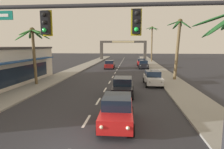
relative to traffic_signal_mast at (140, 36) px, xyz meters
The scene contains 14 objects.
sidewalk_right 21.08m from the traffic_signal_mast, 76.47° to the left, with size 3.20×110.00×0.14m, color gray.
sidewalk_left 23.19m from the traffic_signal_mast, 118.44° to the left, with size 3.20×110.00×0.14m, color gray.
lane_markings 20.17m from the traffic_signal_mast, 97.47° to the left, with size 4.28×87.42×0.01m.
traffic_signal_mast is the anchor object (origin of this frame).
sedan_lead_at_stop_bar 5.16m from the traffic_signal_mast, 110.36° to the left, with size 2.01×4.47×1.68m.
sedan_third_in_queue 10.48m from the traffic_signal_mast, 96.31° to the left, with size 1.95×4.45×1.68m.
sedan_oncoming_far 31.44m from the traffic_signal_mast, 98.55° to the left, with size 2.06×4.50×1.68m.
sedan_parked_nearest_kerb 15.52m from the traffic_signal_mast, 81.53° to the left, with size 2.06×4.49×1.68m.
sedan_parked_mid_kerb 32.09m from the traffic_signal_mast, 86.07° to the left, with size 2.00×4.47×1.68m.
sedan_parked_far_kerb 37.62m from the traffic_signal_mast, 86.84° to the left, with size 1.96×4.46×1.68m.
palm_left_second 17.67m from the traffic_signal_mast, 130.32° to the left, with size 4.35×4.42×6.61m.
palm_right_second 19.19m from the traffic_signal_mast, 72.72° to the left, with size 3.22×3.11×7.97m.
palm_right_farthest 49.06m from the traffic_signal_mast, 83.58° to the left, with size 3.69×3.72×10.01m.
town_gateway_arch 56.59m from the traffic_signal_mast, 93.04° to the left, with size 15.28×0.90×6.24m.
Camera 1 is at (2.65, -7.68, 4.54)m, focal length 30.97 mm.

